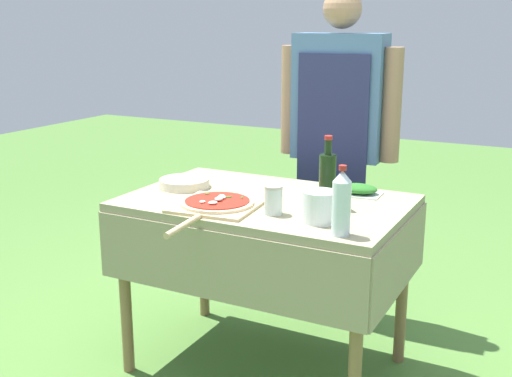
# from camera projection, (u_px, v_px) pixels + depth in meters

# --- Properties ---
(ground_plane) EXTENTS (12.00, 12.00, 0.00)m
(ground_plane) POSITION_uv_depth(u_px,v_px,m) (266.00, 365.00, 2.91)
(ground_plane) COLOR #517F38
(prep_table) EXTENTS (1.18, 0.78, 0.78)m
(prep_table) POSITION_uv_depth(u_px,v_px,m) (266.00, 223.00, 2.74)
(prep_table) COLOR gray
(prep_table) RESTS_ON ground
(person_cook) EXTENTS (0.63, 0.22, 1.67)m
(person_cook) POSITION_uv_depth(u_px,v_px,m) (338.00, 129.00, 3.25)
(person_cook) COLOR #333D56
(person_cook) RESTS_ON ground
(pizza_on_peel) EXTENTS (0.35, 0.59, 0.05)m
(pizza_on_peel) POSITION_uv_depth(u_px,v_px,m) (216.00, 205.00, 2.58)
(pizza_on_peel) COLOR #D1B27F
(pizza_on_peel) RESTS_ON prep_table
(oil_bottle) EXTENTS (0.07, 0.07, 0.29)m
(oil_bottle) POSITION_uv_depth(u_px,v_px,m) (327.00, 180.00, 2.56)
(oil_bottle) COLOR black
(oil_bottle) RESTS_ON prep_table
(water_bottle) EXTENTS (0.07, 0.07, 0.25)m
(water_bottle) POSITION_uv_depth(u_px,v_px,m) (342.00, 203.00, 2.23)
(water_bottle) COLOR silver
(water_bottle) RESTS_ON prep_table
(herb_container) EXTENTS (0.20, 0.14, 0.05)m
(herb_container) POSITION_uv_depth(u_px,v_px,m) (359.00, 190.00, 2.78)
(herb_container) COLOR silver
(herb_container) RESTS_ON prep_table
(mixing_tub) EXTENTS (0.13, 0.13, 0.12)m
(mixing_tub) POSITION_uv_depth(u_px,v_px,m) (320.00, 207.00, 2.39)
(mixing_tub) COLOR silver
(mixing_tub) RESTS_ON prep_table
(plate_stack) EXTENTS (0.23, 0.23, 0.04)m
(plate_stack) POSITION_uv_depth(u_px,v_px,m) (184.00, 183.00, 2.90)
(plate_stack) COLOR beige
(plate_stack) RESTS_ON prep_table
(sauce_jar) EXTENTS (0.07, 0.07, 0.11)m
(sauce_jar) POSITION_uv_depth(u_px,v_px,m) (273.00, 202.00, 2.49)
(sauce_jar) COLOR silver
(sauce_jar) RESTS_ON prep_table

